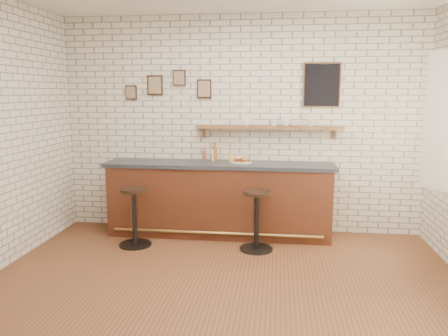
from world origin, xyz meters
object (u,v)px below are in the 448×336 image
at_px(bitters_bottle_white, 214,155).
at_px(shelf_cup_c, 286,122).
at_px(condiment_bottle_yellow, 231,156).
at_px(shelf_cup_b, 274,123).
at_px(ciabatta_sandwich, 242,159).
at_px(shelf_cup_a, 247,122).
at_px(bar_stool_right, 256,219).
at_px(bar_stool_left, 134,215).
at_px(shelf_cup_d, 311,123).
at_px(bitters_bottle_brown, 205,155).
at_px(bitters_bottle_amber, 215,154).
at_px(sandwich_plate, 241,162).
at_px(bar_counter, 219,199).

bearing_deg(bitters_bottle_white, shelf_cup_c, 2.52).
distance_m(bitters_bottle_white, shelf_cup_c, 1.09).
xyz_separation_m(condiment_bottle_yellow, shelf_cup_c, (0.75, 0.04, 0.47)).
bearing_deg(shelf_cup_b, ciabatta_sandwich, 144.25).
relative_size(ciabatta_sandwich, shelf_cup_a, 1.83).
xyz_separation_m(bar_stool_right, shelf_cup_a, (-0.19, 0.74, 1.14)).
bearing_deg(shelf_cup_a, bar_stool_right, -100.16).
distance_m(shelf_cup_b, shelf_cup_c, 0.16).
bearing_deg(bar_stool_left, shelf_cup_c, 22.17).
bearing_deg(bar_stool_left, shelf_cup_a, 29.51).
bearing_deg(bar_stool_left, shelf_cup_d, 19.10).
height_order(ciabatta_sandwich, bar_stool_left, ciabatta_sandwich).
relative_size(ciabatta_sandwich, bar_stool_left, 0.30).
bearing_deg(bitters_bottle_brown, bitters_bottle_amber, 0.00).
bearing_deg(bar_stool_left, shelf_cup_b, 24.02).
xyz_separation_m(bar_stool_right, shelf_cup_d, (0.68, 0.74, 1.15)).
height_order(ciabatta_sandwich, bitters_bottle_amber, bitters_bottle_amber).
relative_size(sandwich_plate, ciabatta_sandwich, 1.26).
height_order(condiment_bottle_yellow, bar_stool_left, condiment_bottle_yellow).
bearing_deg(bitters_bottle_white, shelf_cup_b, 3.02).
bearing_deg(ciabatta_sandwich, shelf_cup_b, 22.12).
distance_m(sandwich_plate, bitters_bottle_white, 0.42).
height_order(ciabatta_sandwich, shelf_cup_c, shelf_cup_c).
xyz_separation_m(bar_counter, bitters_bottle_white, (-0.10, 0.16, 0.59)).
height_order(shelf_cup_a, shelf_cup_c, shelf_cup_c).
distance_m(bitters_bottle_brown, shelf_cup_d, 1.52).
distance_m(bitters_bottle_white, shelf_cup_a, 0.64).
distance_m(ciabatta_sandwich, bitters_bottle_amber, 0.41).
height_order(sandwich_plate, bar_stool_left, sandwich_plate).
bearing_deg(condiment_bottle_yellow, shelf_cup_b, 4.25).
relative_size(bar_counter, shelf_cup_c, 23.24).
bearing_deg(bitters_bottle_amber, bar_stool_right, -48.40).
bearing_deg(bar_counter, bitters_bottle_brown, 145.19).
distance_m(bar_stool_left, shelf_cup_c, 2.36).
bearing_deg(bar_stool_right, shelf_cup_a, 104.29).
height_order(bar_stool_right, shelf_cup_c, shelf_cup_c).
distance_m(ciabatta_sandwich, shelf_cup_a, 0.52).
distance_m(bitters_bottle_amber, shelf_cup_c, 1.06).
bearing_deg(bar_stool_right, bitters_bottle_white, 132.53).
bearing_deg(sandwich_plate, shelf_cup_a, 71.63).
bearing_deg(bar_stool_right, condiment_bottle_yellow, 119.99).
relative_size(shelf_cup_c, shelf_cup_d, 1.25).
bearing_deg(shelf_cup_a, sandwich_plate, -132.81).
relative_size(ciabatta_sandwich, bitters_bottle_white, 1.08).
distance_m(shelf_cup_a, shelf_cup_d, 0.87).
bearing_deg(shelf_cup_d, sandwich_plate, -167.42).
bearing_deg(bar_counter, bar_stool_right, -44.99).
bearing_deg(bitters_bottle_brown, shelf_cup_c, 2.23).
xyz_separation_m(bitters_bottle_amber, bar_stool_right, (0.62, -0.70, -0.71)).
bearing_deg(bar_counter, condiment_bottle_yellow, 48.72).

